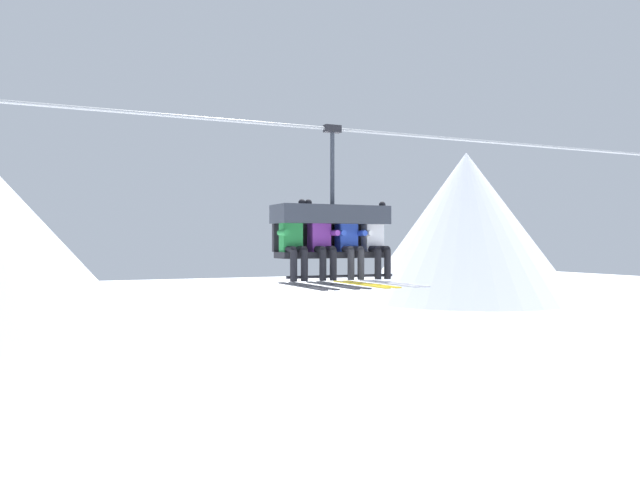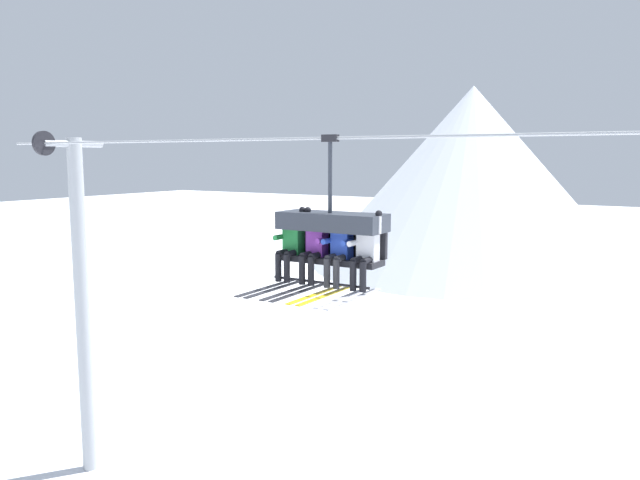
{
  "view_description": "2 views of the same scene",
  "coord_description": "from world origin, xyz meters",
  "px_view_note": "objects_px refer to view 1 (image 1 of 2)",
  "views": [
    {
      "loc": [
        -4.41,
        -9.89,
        6.36
      ],
      "look_at": [
        -0.39,
        -0.91,
        6.4
      ],
      "focal_mm": 35.0,
      "sensor_mm": 36.0,
      "label": 1
    },
    {
      "loc": [
        5.15,
        -9.77,
        7.9
      ],
      "look_at": [
        -0.24,
        -0.93,
        6.51
      ],
      "focal_mm": 35.0,
      "sensor_mm": 36.0,
      "label": 2
    }
  ],
  "objects_px": {
    "chairlift_chair": "(330,223)",
    "skier_green": "(294,240)",
    "skier_white": "(376,240)",
    "skier_purple": "(322,240)",
    "skier_blue": "(350,242)"
  },
  "relations": [
    {
      "from": "chairlift_chair",
      "to": "skier_green",
      "type": "distance_m",
      "value": 0.8
    },
    {
      "from": "chairlift_chair",
      "to": "skier_white",
      "type": "distance_m",
      "value": 0.81
    },
    {
      "from": "skier_white",
      "to": "skier_purple",
      "type": "bearing_deg",
      "value": 180.0
    },
    {
      "from": "skier_purple",
      "to": "skier_white",
      "type": "relative_size",
      "value": 1.0
    },
    {
      "from": "skier_green",
      "to": "skier_white",
      "type": "xyz_separation_m",
      "value": [
        1.45,
        0.0,
        0.0
      ]
    },
    {
      "from": "skier_blue",
      "to": "skier_white",
      "type": "bearing_deg",
      "value": 0.8
    },
    {
      "from": "skier_green",
      "to": "skier_white",
      "type": "distance_m",
      "value": 1.45
    },
    {
      "from": "chairlift_chair",
      "to": "skier_blue",
      "type": "relative_size",
      "value": 1.44
    },
    {
      "from": "skier_white",
      "to": "skier_blue",
      "type": "bearing_deg",
      "value": -179.2
    },
    {
      "from": "chairlift_chair",
      "to": "skier_white",
      "type": "relative_size",
      "value": 1.44
    },
    {
      "from": "skier_purple",
      "to": "skier_blue",
      "type": "height_order",
      "value": "skier_purple"
    },
    {
      "from": "skier_green",
      "to": "skier_purple",
      "type": "height_order",
      "value": "same"
    },
    {
      "from": "skier_white",
      "to": "chairlift_chair",
      "type": "bearing_deg",
      "value": 163.67
    },
    {
      "from": "chairlift_chair",
      "to": "skier_green",
      "type": "height_order",
      "value": "chairlift_chair"
    },
    {
      "from": "chairlift_chair",
      "to": "skier_white",
      "type": "height_order",
      "value": "chairlift_chair"
    }
  ]
}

